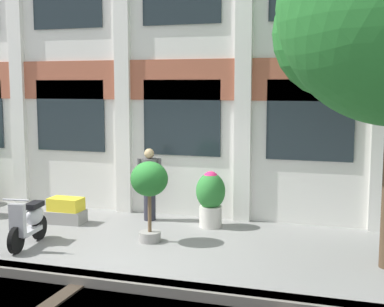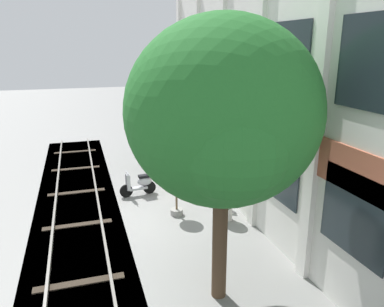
{
  "view_description": "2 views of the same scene",
  "coord_description": "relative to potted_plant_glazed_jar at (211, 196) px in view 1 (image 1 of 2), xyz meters",
  "views": [
    {
      "loc": [
        3.85,
        -8.79,
        2.98
      ],
      "look_at": [
        0.61,
        1.43,
        1.61
      ],
      "focal_mm": 50.0,
      "sensor_mm": 36.0,
      "label": 1
    },
    {
      "loc": [
        11.12,
        -2.43,
        5.46
      ],
      "look_at": [
        -1.39,
        1.44,
        1.63
      ],
      "focal_mm": 35.0,
      "sensor_mm": 36.0,
      "label": 2
    }
  ],
  "objects": [
    {
      "name": "apartment_facade",
      "position": [
        -0.89,
        0.99,
        3.06
      ],
      "size": [
        14.51,
        0.64,
        7.47
      ],
      "color": "silver",
      "rests_on": "ground"
    },
    {
      "name": "resident_by_doorway",
      "position": [
        -1.44,
        0.14,
        0.19
      ],
      "size": [
        0.5,
        0.34,
        1.6
      ],
      "rotation": [
        0.0,
        0.0,
        -1.19
      ],
      "color": "#282833",
      "rests_on": "ground"
    },
    {
      "name": "ground_plane",
      "position": [
        -0.89,
        -1.84,
        -0.67
      ],
      "size": [
        80.0,
        80.0,
        0.0
      ],
      "primitive_type": "plane",
      "color": "gray"
    },
    {
      "name": "scooter_near_curb",
      "position": [
        -2.87,
        -2.28,
        -0.23
      ],
      "size": [
        0.5,
        1.38,
        0.98
      ],
      "rotation": [
        0.0,
        0.0,
        4.83
      ],
      "color": "black",
      "rests_on": "ground"
    },
    {
      "name": "potted_plant_glazed_jar",
      "position": [
        0.0,
        0.0,
        0.0
      ],
      "size": [
        0.62,
        0.62,
        1.19
      ],
      "color": "beige",
      "rests_on": "ground"
    },
    {
      "name": "potted_plant_square_trough",
      "position": [
        -3.08,
        -0.64,
        -0.4
      ],
      "size": [
        0.83,
        0.54,
        0.55
      ],
      "color": "gray",
      "rests_on": "ground"
    },
    {
      "name": "potted_plant_terracotta_small",
      "position": [
        -0.82,
        -1.39,
        0.45
      ],
      "size": [
        0.71,
        0.71,
        1.55
      ],
      "color": "gray",
      "rests_on": "ground"
    }
  ]
}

